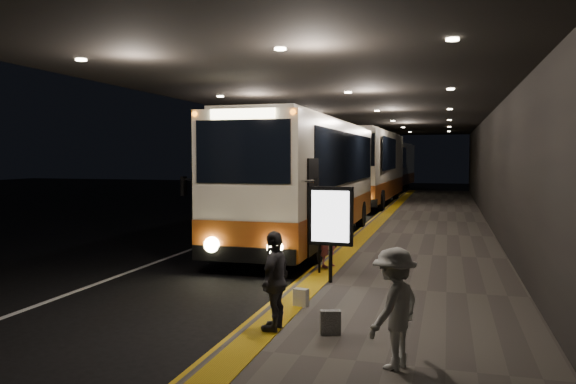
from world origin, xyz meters
The scene contains 18 objects.
ground centered at (0.00, 0.00, 0.00)m, with size 90.00×90.00×0.00m, color black.
lane_line_white centered at (-1.80, 5.00, 0.01)m, with size 0.12×50.00×0.01m, color silver.
kerb_stripe_yellow centered at (2.35, 5.00, 0.01)m, with size 0.18×50.00×0.01m, color gold.
sidewalk centered at (4.75, 5.00, 0.07)m, with size 4.50×50.00×0.15m, color #514C44.
tactile_strip centered at (2.85, 5.00, 0.16)m, with size 0.50×50.00×0.01m, color gold.
terminal_wall centered at (7.00, 5.00, 3.00)m, with size 0.10×50.00×6.00m, color black.
support_columns centered at (-1.50, 4.00, 2.20)m, with size 0.80×24.80×4.40m.
canopy centered at (2.50, 5.00, 4.60)m, with size 9.00×50.00×0.40m, color black.
coach_main centered at (1.09, 3.49, 1.83)m, with size 2.55×12.29×3.82m.
coach_second centered at (1.05, 18.06, 1.96)m, with size 2.96×13.03×4.08m.
coach_third centered at (0.88, 32.47, 1.80)m, with size 3.28×12.11×3.76m.
passenger_boarding centered at (2.80, -1.39, 0.90)m, with size 0.55×0.36×1.51m, color #C65C8E.
passenger_waiting_white centered at (4.87, -7.34, 0.90)m, with size 0.96×0.45×1.49m, color beige.
passenger_waiting_grey centered at (3.01, -6.32, 0.90)m, with size 0.88×0.45×1.50m, color #49484D.
bag_polka centered at (3.86, -6.30, 0.33)m, with size 0.29×0.13×0.36m, color black.
bag_plain centered at (3.05, -4.92, 0.30)m, with size 0.25×0.14×0.31m, color silver.
info_sign centered at (3.17, -2.96, 1.49)m, with size 0.94×0.19×1.99m.
stanchion_post centered at (2.75, -2.13, 0.70)m, with size 0.05×0.05×1.09m, color black.
Camera 1 is at (5.47, -14.23, 2.76)m, focal length 35.00 mm.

